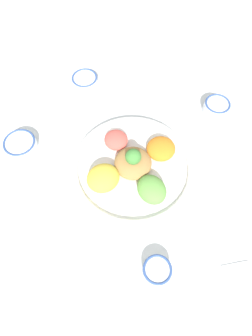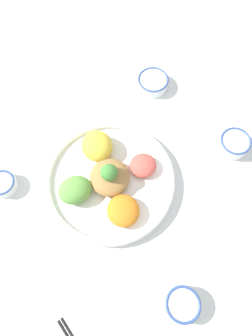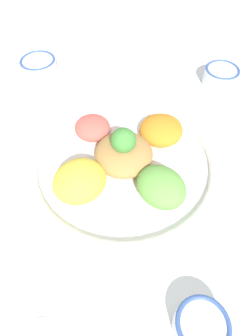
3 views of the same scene
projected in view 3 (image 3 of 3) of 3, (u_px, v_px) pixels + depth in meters
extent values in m
plane|color=white|center=(137.00, 176.00, 0.59)|extent=(2.40, 2.40, 0.00)
cylinder|color=white|center=(124.00, 165.00, 0.60)|extent=(0.39, 0.39, 0.02)
torus|color=white|center=(124.00, 160.00, 0.58)|extent=(0.39, 0.39, 0.02)
ellipsoid|color=yellow|center=(80.00, 181.00, 0.52)|extent=(0.14, 0.14, 0.06)
ellipsoid|color=#6BAD4C|center=(161.00, 187.00, 0.52)|extent=(0.13, 0.13, 0.06)
ellipsoid|color=orange|center=(161.00, 130.00, 0.61)|extent=(0.13, 0.13, 0.05)
ellipsoid|color=#E55B51|center=(92.00, 128.00, 0.62)|extent=(0.11, 0.11, 0.04)
ellipsoid|color=#AD7F47|center=(124.00, 154.00, 0.57)|extent=(0.12, 0.12, 0.05)
sphere|color=#478E3D|center=(123.00, 140.00, 0.53)|extent=(0.05, 0.05, 0.05)
cylinder|color=white|center=(39.00, 68.00, 0.78)|extent=(0.10, 0.10, 0.04)
torus|color=#38569E|center=(38.00, 61.00, 0.77)|extent=(0.10, 0.10, 0.01)
cylinder|color=maroon|center=(38.00, 62.00, 0.77)|extent=(0.08, 0.08, 0.00)
cylinder|color=white|center=(220.00, 77.00, 0.76)|extent=(0.09, 0.09, 0.04)
torus|color=#38569E|center=(223.00, 70.00, 0.74)|extent=(0.09, 0.09, 0.01)
cylinder|color=maroon|center=(222.00, 71.00, 0.74)|extent=(0.07, 0.07, 0.00)
cylinder|color=white|center=(201.00, 326.00, 0.41)|extent=(0.08, 0.08, 0.03)
torus|color=#38569E|center=(203.00, 325.00, 0.40)|extent=(0.08, 0.08, 0.01)
cylinder|color=#5B3319|center=(203.00, 325.00, 0.40)|extent=(0.07, 0.07, 0.00)
ellipsoid|color=silver|center=(39.00, 303.00, 0.44)|extent=(0.06, 0.06, 0.01)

